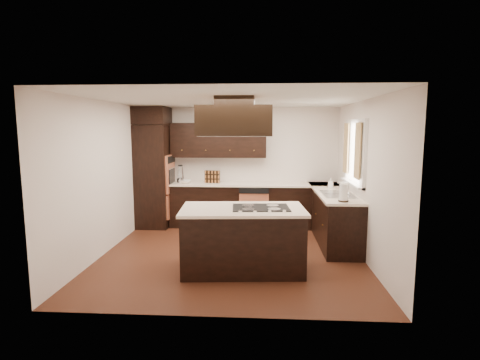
# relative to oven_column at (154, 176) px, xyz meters

# --- Properties ---
(floor) EXTENTS (4.20, 4.20, 0.02)m
(floor) POSITION_rel_oven_column_xyz_m (1.78, -1.71, -1.07)
(floor) COLOR brown
(floor) RESTS_ON ground
(ceiling) EXTENTS (4.20, 4.20, 0.02)m
(ceiling) POSITION_rel_oven_column_xyz_m (1.78, -1.71, 1.45)
(ceiling) COLOR silver
(ceiling) RESTS_ON ground
(wall_back) EXTENTS (4.20, 0.02, 2.50)m
(wall_back) POSITION_rel_oven_column_xyz_m (1.78, 0.40, 0.19)
(wall_back) COLOR silver
(wall_back) RESTS_ON ground
(wall_front) EXTENTS (4.20, 0.02, 2.50)m
(wall_front) POSITION_rel_oven_column_xyz_m (1.78, -3.81, 0.19)
(wall_front) COLOR silver
(wall_front) RESTS_ON ground
(wall_left) EXTENTS (0.02, 4.20, 2.50)m
(wall_left) POSITION_rel_oven_column_xyz_m (-0.33, -1.71, 0.19)
(wall_left) COLOR silver
(wall_left) RESTS_ON ground
(wall_right) EXTENTS (0.02, 4.20, 2.50)m
(wall_right) POSITION_rel_oven_column_xyz_m (3.88, -1.71, 0.19)
(wall_right) COLOR silver
(wall_right) RESTS_ON ground
(oven_column) EXTENTS (0.65, 0.75, 2.12)m
(oven_column) POSITION_rel_oven_column_xyz_m (0.00, 0.00, 0.00)
(oven_column) COLOR black
(oven_column) RESTS_ON floor
(wall_oven_face) EXTENTS (0.05, 0.62, 0.78)m
(wall_oven_face) POSITION_rel_oven_column_xyz_m (0.35, 0.00, 0.06)
(wall_oven_face) COLOR #CC6D48
(wall_oven_face) RESTS_ON oven_column
(base_cabinets_back) EXTENTS (2.93, 0.60, 0.88)m
(base_cabinets_back) POSITION_rel_oven_column_xyz_m (1.81, 0.09, -0.62)
(base_cabinets_back) COLOR black
(base_cabinets_back) RESTS_ON floor
(base_cabinets_right) EXTENTS (0.60, 2.40, 0.88)m
(base_cabinets_right) POSITION_rel_oven_column_xyz_m (3.58, -0.80, -0.62)
(base_cabinets_right) COLOR black
(base_cabinets_right) RESTS_ON floor
(countertop_back) EXTENTS (2.93, 0.63, 0.04)m
(countertop_back) POSITION_rel_oven_column_xyz_m (1.81, 0.08, -0.16)
(countertop_back) COLOR white
(countertop_back) RESTS_ON base_cabinets_back
(countertop_right) EXTENTS (0.63, 2.40, 0.04)m
(countertop_right) POSITION_rel_oven_column_xyz_m (3.56, -0.80, -0.16)
(countertop_right) COLOR white
(countertop_right) RESTS_ON base_cabinets_right
(upper_cabinets) EXTENTS (2.00, 0.34, 0.72)m
(upper_cabinets) POSITION_rel_oven_column_xyz_m (1.34, 0.23, 0.75)
(upper_cabinets) COLOR black
(upper_cabinets) RESTS_ON wall_back
(dishwasher_front) EXTENTS (0.60, 0.05, 0.72)m
(dishwasher_front) POSITION_rel_oven_column_xyz_m (2.10, -0.20, -0.66)
(dishwasher_front) COLOR #CC6D48
(dishwasher_front) RESTS_ON floor
(window_frame) EXTENTS (0.06, 1.32, 1.12)m
(window_frame) POSITION_rel_oven_column_xyz_m (3.85, -1.16, 0.59)
(window_frame) COLOR white
(window_frame) RESTS_ON wall_right
(window_pane) EXTENTS (0.00, 1.20, 1.00)m
(window_pane) POSITION_rel_oven_column_xyz_m (3.87, -1.16, 0.59)
(window_pane) COLOR white
(window_pane) RESTS_ON wall_right
(curtain_left) EXTENTS (0.02, 0.34, 0.90)m
(curtain_left) POSITION_rel_oven_column_xyz_m (3.79, -1.57, 0.64)
(curtain_left) COLOR beige
(curtain_left) RESTS_ON wall_right
(curtain_right) EXTENTS (0.02, 0.34, 0.90)m
(curtain_right) POSITION_rel_oven_column_xyz_m (3.79, -0.74, 0.64)
(curtain_right) COLOR beige
(curtain_right) RESTS_ON wall_right
(sink_rim) EXTENTS (0.52, 0.84, 0.01)m
(sink_rim) POSITION_rel_oven_column_xyz_m (3.58, -1.16, -0.14)
(sink_rim) COLOR silver
(sink_rim) RESTS_ON countertop_right
(island) EXTENTS (1.77, 1.05, 0.88)m
(island) POSITION_rel_oven_column_xyz_m (1.99, -2.38, -0.62)
(island) COLOR black
(island) RESTS_ON floor
(island_top) EXTENTS (1.84, 1.12, 0.04)m
(island_top) POSITION_rel_oven_column_xyz_m (1.99, -2.38, -0.16)
(island_top) COLOR white
(island_top) RESTS_ON island
(cooktop) EXTENTS (0.84, 0.60, 0.01)m
(cooktop) POSITION_rel_oven_column_xyz_m (2.25, -2.37, -0.13)
(cooktop) COLOR black
(cooktop) RESTS_ON island_top
(range_hood) EXTENTS (1.05, 0.72, 0.42)m
(range_hood) POSITION_rel_oven_column_xyz_m (1.88, -2.25, 1.10)
(range_hood) COLOR black
(range_hood) RESTS_ON ceiling
(hood_duct) EXTENTS (0.55, 0.50, 0.13)m
(hood_duct) POSITION_rel_oven_column_xyz_m (1.88, -2.25, 1.38)
(hood_duct) COLOR black
(hood_duct) RESTS_ON ceiling
(blender_base) EXTENTS (0.15, 0.15, 0.10)m
(blender_base) POSITION_rel_oven_column_xyz_m (0.56, 0.00, -0.09)
(blender_base) COLOR silver
(blender_base) RESTS_ON countertop_back
(blender_pitcher) EXTENTS (0.13, 0.13, 0.26)m
(blender_pitcher) POSITION_rel_oven_column_xyz_m (0.56, 0.00, 0.09)
(blender_pitcher) COLOR silver
(blender_pitcher) RESTS_ON blender_base
(spice_rack) EXTENTS (0.32, 0.13, 0.26)m
(spice_rack) POSITION_rel_oven_column_xyz_m (1.22, 0.09, -0.01)
(spice_rack) COLOR black
(spice_rack) RESTS_ON countertop_back
(mixing_bowl) EXTENTS (0.29, 0.29, 0.06)m
(mixing_bowl) POSITION_rel_oven_column_xyz_m (0.65, 0.00, -0.11)
(mixing_bowl) COLOR white
(mixing_bowl) RESTS_ON countertop_back
(soap_bottle) EXTENTS (0.11, 0.11, 0.20)m
(soap_bottle) POSITION_rel_oven_column_xyz_m (3.58, -0.48, -0.04)
(soap_bottle) COLOR white
(soap_bottle) RESTS_ON countertop_right
(paper_towel) EXTENTS (0.13, 0.13, 0.28)m
(paper_towel) POSITION_rel_oven_column_xyz_m (3.54, -1.82, 0.00)
(paper_towel) COLOR white
(paper_towel) RESTS_ON countertop_right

